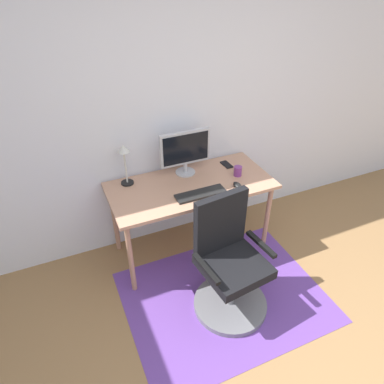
{
  "coord_description": "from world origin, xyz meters",
  "views": [
    {
      "loc": [
        -1.08,
        -0.54,
        2.4
      ],
      "look_at": [
        -0.17,
        1.54,
        0.85
      ],
      "focal_mm": 32.61,
      "sensor_mm": 36.0,
      "label": 1
    }
  ],
  "objects": [
    {
      "name": "office_chair",
      "position": [
        -0.06,
        1.08,
        0.37
      ],
      "size": [
        0.6,
        0.6,
        0.99
      ],
      "rotation": [
        0.0,
        0.0,
        0.11
      ],
      "color": "slate",
      "rests_on": "ground"
    },
    {
      "name": "computer_mouse",
      "position": [
        0.28,
        1.59,
        0.76
      ],
      "size": [
        0.06,
        0.1,
        0.03
      ],
      "primitive_type": "ellipsoid",
      "color": "black",
      "rests_on": "desk"
    },
    {
      "name": "coffee_cup",
      "position": [
        0.38,
        1.76,
        0.79
      ],
      "size": [
        0.07,
        0.07,
        0.09
      ],
      "primitive_type": "cylinder",
      "color": "#76337C",
      "rests_on": "desk"
    },
    {
      "name": "area_rug",
      "position": [
        -0.05,
        1.13,
        0.0
      ],
      "size": [
        1.63,
        1.26,
        0.01
      ],
      "primitive_type": "cube",
      "color": "#613B8F",
      "rests_on": "ground"
    },
    {
      "name": "cell_phone",
      "position": [
        0.38,
        1.96,
        0.75
      ],
      "size": [
        0.08,
        0.14,
        0.01
      ],
      "primitive_type": "cube",
      "rotation": [
        0.0,
        0.0,
        0.06
      ],
      "color": "black",
      "rests_on": "desk"
    },
    {
      "name": "keyboard",
      "position": [
        -0.06,
        1.61,
        0.76
      ],
      "size": [
        0.43,
        0.13,
        0.02
      ],
      "primitive_type": "cube",
      "color": "black",
      "rests_on": "desk"
    },
    {
      "name": "wall_back",
      "position": [
        0.0,
        2.2,
        1.3
      ],
      "size": [
        6.0,
        0.1,
        2.6
      ],
      "primitive_type": "cube",
      "color": "silver",
      "rests_on": "ground"
    },
    {
      "name": "monitor",
      "position": [
        -0.04,
        1.99,
        0.98
      ],
      "size": [
        0.46,
        0.18,
        0.41
      ],
      "color": "#B2B2B7",
      "rests_on": "desk"
    },
    {
      "name": "desk_lamp",
      "position": [
        -0.57,
        2.03,
        1.01
      ],
      "size": [
        0.11,
        0.11,
        0.37
      ],
      "color": "black",
      "rests_on": "desk"
    },
    {
      "name": "desk",
      "position": [
        -0.07,
        1.79,
        0.67
      ],
      "size": [
        1.43,
        0.67,
        0.75
      ],
      "color": "tan",
      "rests_on": "ground"
    }
  ]
}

